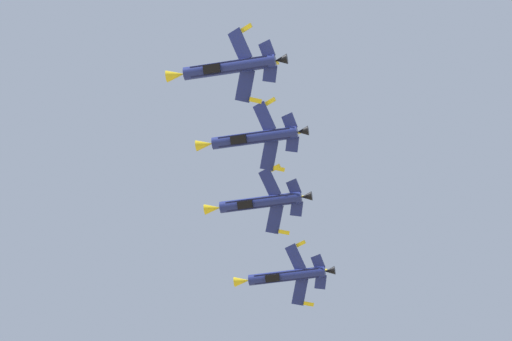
# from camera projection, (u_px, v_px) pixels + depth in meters

# --- Properties ---
(fighter_jet_lead) EXTENTS (15.74, 7.27, 7.96)m
(fighter_jet_lead) POSITION_uv_depth(u_px,v_px,m) (227.00, 68.00, 145.25)
(fighter_jet_lead) COLOR navy
(fighter_jet_left_wing) EXTENTS (15.74, 7.34, 7.84)m
(fighter_jet_left_wing) POSITION_uv_depth(u_px,v_px,m) (253.00, 138.00, 156.77)
(fighter_jet_left_wing) COLOR navy
(fighter_jet_right_wing) EXTENTS (15.74, 7.49, 7.56)m
(fighter_jet_right_wing) POSITION_uv_depth(u_px,v_px,m) (259.00, 203.00, 164.12)
(fighter_jet_right_wing) COLOR navy
(fighter_jet_left_outer) EXTENTS (15.74, 7.42, 7.70)m
(fighter_jet_left_outer) POSITION_uv_depth(u_px,v_px,m) (285.00, 276.00, 175.60)
(fighter_jet_left_outer) COLOR navy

